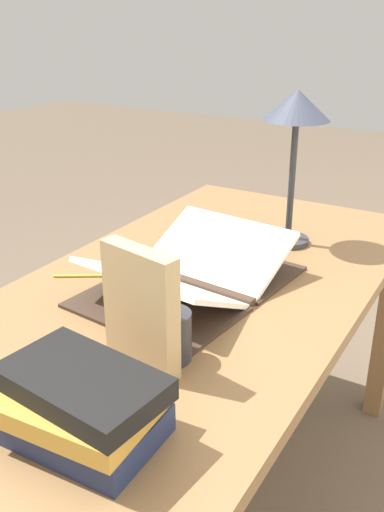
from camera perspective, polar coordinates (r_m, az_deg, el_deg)
ground_plane at (r=1.86m, az=0.16°, el=-23.82°), size 12.00×12.00×0.00m
reading_desk at (r=1.45m, az=0.19°, el=-5.99°), size 1.55×0.79×0.74m
open_book at (r=1.38m, az=-0.12°, el=-1.88°), size 0.56×0.42×0.12m
book_stack_tall at (r=0.93m, az=-10.71°, el=-14.44°), size 0.20×0.27×0.12m
book_standing_upright at (r=1.05m, az=-5.15°, el=-5.31°), size 0.07×0.17×0.24m
reading_lamp at (r=1.58m, az=10.38°, el=13.24°), size 0.18×0.18×0.43m
coffee_mug at (r=1.10m, az=-2.22°, el=-7.97°), size 0.08×0.11×0.10m
pencil at (r=1.47m, az=-10.69°, el=-1.95°), size 0.09×0.14×0.01m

